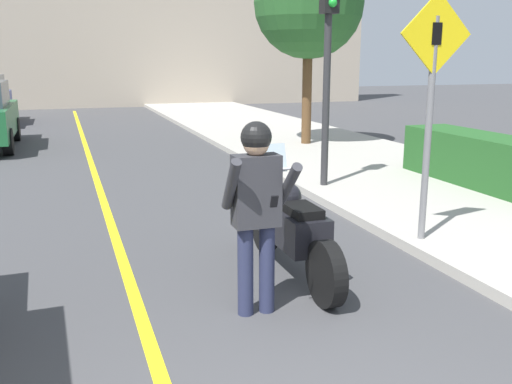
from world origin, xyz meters
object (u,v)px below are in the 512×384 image
motorcycle (291,228)px  crossing_sign (431,95)px  person_biker (256,199)px  traffic_light (329,34)px  street_tree (309,3)px

motorcycle → crossing_sign: (1.80, 0.27, 1.32)m
person_biker → traffic_light: bearing=57.5°
traffic_light → street_tree: bearing=70.0°
traffic_light → person_biker: bearing=-122.5°
motorcycle → traffic_light: traffic_light is taller
person_biker → street_tree: 10.07m
person_biker → traffic_light: traffic_light is taller
person_biker → crossing_sign: size_ratio=0.61×
traffic_light → street_tree: street_tree is taller
person_biker → street_tree: size_ratio=0.36×
person_biker → traffic_light: 5.14m
motorcycle → person_biker: person_biker is taller
street_tree → crossing_sign: bearing=-103.6°
traffic_light → street_tree: 5.01m
motorcycle → person_biker: bearing=-129.8°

